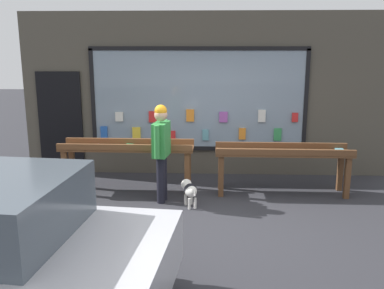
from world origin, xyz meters
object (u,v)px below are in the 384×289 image
at_px(display_table_left, 127,152).
at_px(display_table_right, 283,156).
at_px(person_browsing, 161,146).
at_px(small_dog, 189,190).

bearing_deg(display_table_left, display_table_right, 0.00).
bearing_deg(person_browsing, display_table_left, 61.76).
relative_size(display_table_left, display_table_right, 1.00).
distance_m(person_browsing, small_dog, 0.86).
distance_m(display_table_left, display_table_right, 2.78).
height_order(display_table_left, display_table_right, display_table_left).
bearing_deg(display_table_right, person_browsing, -166.74).
distance_m(display_table_right, person_browsing, 2.17).
bearing_deg(display_table_right, small_dog, -156.65).
height_order(display_table_right, small_dog, display_table_right).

